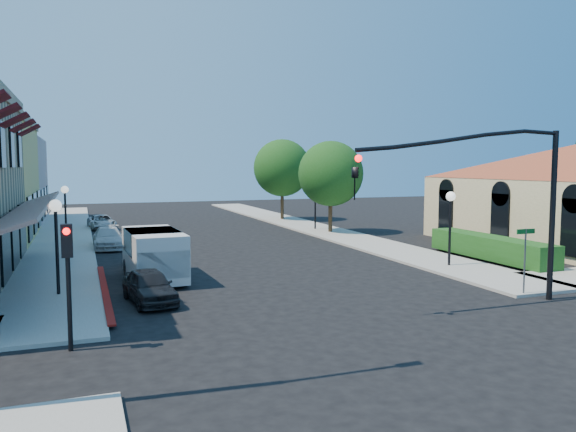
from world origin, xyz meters
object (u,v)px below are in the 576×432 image
object	(u,v)px
secondary_signal	(68,263)
parked_car_b	(147,256)
lamppost_left_far	(65,200)
street_tree_a	(331,174)
parked_car_d	(102,222)
signal_mast_arm	(505,186)
lamppost_left_near	(56,223)
lamppost_right_far	(315,193)
parked_car_a	(149,286)
street_name_sign	(525,250)
lamppost_right_near	(450,210)
white_van	(154,252)
street_tree_b	(282,168)
parked_car_c	(108,238)

from	to	relation	value
secondary_signal	parked_car_b	distance (m)	12.21
secondary_signal	lamppost_left_far	distance (m)	20.60
street_tree_a	lamppost_left_far	world-z (taller)	street_tree_a
secondary_signal	parked_car_d	size ratio (longest dim) A/B	0.87
signal_mast_arm	secondary_signal	xyz separation A→B (m)	(-13.86, -0.09, -1.77)
lamppost_left_near	lamppost_left_far	size ratio (longest dim) A/B	1.00
lamppost_right_far	parked_car_a	xyz separation A→B (m)	(-13.98, -18.00, -2.15)
lamppost_left_far	parked_car_a	xyz separation A→B (m)	(3.02, -16.00, -2.15)
street_name_sign	secondary_signal	bearing A→B (deg)	-177.07
street_name_sign	lamppost_right_near	distance (m)	5.98
lamppost_right_near	white_van	size ratio (longest dim) A/B	0.75
lamppost_right_near	street_tree_b	bearing A→B (deg)	89.28
street_tree_a	lamppost_right_far	world-z (taller)	street_tree_a
street_tree_b	street_name_sign	bearing A→B (deg)	-92.50
parked_car_d	street_name_sign	bearing A→B (deg)	-69.93
street_tree_b	white_van	world-z (taller)	street_tree_b
parked_car_d	signal_mast_arm	bearing A→B (deg)	-73.19
parked_car_d	lamppost_left_far	bearing A→B (deg)	-111.02
secondary_signal	lamppost_right_near	distance (m)	17.77
lamppost_left_near	lamppost_left_far	bearing A→B (deg)	90.00
street_name_sign	parked_car_b	distance (m)	16.45
street_tree_a	lamppost_right_near	world-z (taller)	street_tree_a
parked_car_a	parked_car_d	size ratio (longest dim) A/B	0.91
street_tree_a	secondary_signal	bearing A→B (deg)	-129.21
street_tree_a	street_name_sign	size ratio (longest dim) A/B	2.59
lamppost_right_far	white_van	bearing A→B (deg)	-133.24
signal_mast_arm	parked_car_a	size ratio (longest dim) A/B	2.31
street_name_sign	street_tree_b	bearing A→B (deg)	87.50
lamppost_right_near	white_van	world-z (taller)	lamppost_right_near
street_name_sign	parked_car_b	xyz separation A→B (m)	(-12.30, 10.86, -1.17)
lamppost_left_far	parked_car_b	distance (m)	9.93
signal_mast_arm	street_name_sign	size ratio (longest dim) A/B	3.20
lamppost_right_far	parked_car_d	distance (m)	16.20
secondary_signal	lamppost_right_far	distance (m)	27.98
parked_car_d	parked_car_c	bearing A→B (deg)	-95.80
lamppost_right_near	parked_car_c	world-z (taller)	lamppost_right_near
signal_mast_arm	parked_car_b	xyz separation A→B (m)	(-10.66, 11.56, -3.56)
street_name_sign	parked_car_c	world-z (taller)	street_name_sign
signal_mast_arm	parked_car_c	world-z (taller)	signal_mast_arm
street_name_sign	lamppost_right_far	size ratio (longest dim) A/B	0.70
parked_car_c	lamppost_left_far	bearing A→B (deg)	138.99
lamppost_left_near	lamppost_right_far	world-z (taller)	same
street_tree_a	secondary_signal	distance (m)	26.64
lamppost_left_far	lamppost_right_far	world-z (taller)	same
street_tree_b	lamppost_left_far	xyz separation A→B (m)	(-17.30, -10.00, -1.81)
secondary_signal	lamppost_left_far	size ratio (longest dim) A/B	0.93
white_van	parked_car_c	xyz separation A→B (m)	(-1.36, 10.19, -0.60)
street_name_sign	lamppost_right_near	size ratio (longest dim) A/B	0.70
secondary_signal	street_name_sign	distance (m)	15.53
street_tree_a	street_name_sign	world-z (taller)	street_tree_a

